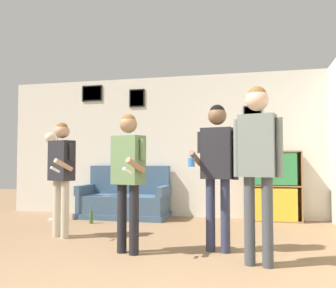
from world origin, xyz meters
TOP-DOWN VIEW (x-y plane):
  - wall_back at (-0.01, 4.61)m, footprint 7.45×0.08m
  - couch at (-1.14, 4.20)m, footprint 1.66×0.80m
  - bookshelf at (1.55, 4.39)m, footprint 0.98×0.30m
  - floor_lamp at (-2.20, 3.58)m, footprint 0.48×0.28m
  - person_player_foreground_left at (-1.36, 2.25)m, footprint 0.46×0.56m
  - person_player_foreground_center at (-0.16, 1.61)m, footprint 0.47×0.55m
  - person_watcher_holding_cup at (0.83, 1.92)m, footprint 0.55×0.40m
  - person_spectator_near_bookshelf at (1.29, 1.43)m, footprint 0.49×0.28m
  - bottle_on_floor at (-1.46, 3.44)m, footprint 0.06×0.06m
  - drinking_cup at (1.60, 4.39)m, footprint 0.07×0.07m

SIDE VIEW (x-z plane):
  - bottle_on_floor at x=-1.46m, z-range -0.03..0.25m
  - couch at x=-1.14m, z-range -0.17..0.79m
  - bookshelf at x=1.55m, z-range 0.00..1.23m
  - person_player_foreground_left at x=-1.36m, z-range 0.17..1.76m
  - person_player_foreground_center at x=-0.16m, z-range 0.17..1.77m
  - person_watcher_holding_cup at x=0.83m, z-range 0.20..1.92m
  - person_spectator_near_bookshelf at x=1.29m, z-range 0.22..2.04m
  - drinking_cup at x=1.60m, z-range 1.23..1.35m
  - floor_lamp at x=-2.20m, z-range 0.46..2.13m
  - wall_back at x=-0.01m, z-range 0.01..2.71m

